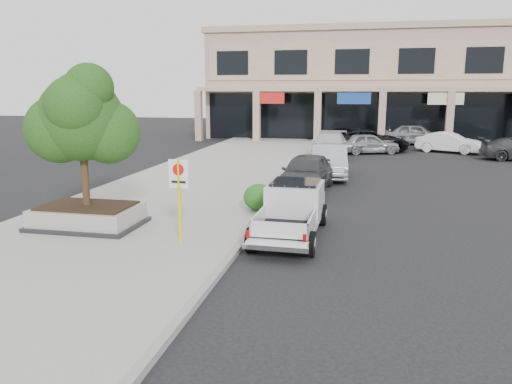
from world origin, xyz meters
TOP-DOWN VIEW (x-y plane):
  - ground at (0.00, 0.00)m, footprint 120.00×120.00m
  - sidewalk at (-5.50, 6.00)m, footprint 8.00×52.00m
  - curb at (-1.55, 6.00)m, footprint 0.20×52.00m
  - strip_mall at (8.00, 33.93)m, footprint 40.55×12.43m
  - planter at (-6.54, 0.03)m, footprint 3.20×2.20m
  - planter_tree at (-6.41, 0.18)m, footprint 2.90×2.55m
  - no_parking_sign at (-3.20, -0.85)m, footprint 0.55×0.09m
  - hedge at (-1.80, 3.13)m, footprint 1.10×0.99m
  - pickup_truck at (-0.35, 0.68)m, footprint 1.89×4.91m
  - curb_car_a at (-0.68, 7.61)m, footprint 2.32×4.83m
  - curb_car_b at (0.05, 11.33)m, footprint 2.05×4.92m
  - curb_car_c at (-0.46, 18.77)m, footprint 2.30×5.46m
  - curb_car_d at (-0.00, 25.12)m, footprint 2.73×5.08m
  - lot_car_a at (2.00, 21.13)m, footprint 4.44×2.97m
  - lot_car_b at (7.42, 22.91)m, footprint 4.50×2.98m
  - lot_car_d at (2.00, 22.22)m, footprint 6.12×3.95m
  - lot_car_e at (5.71, 27.57)m, footprint 5.10×2.69m

SIDE VIEW (x-z plane):
  - ground at x=0.00m, z-range 0.00..0.00m
  - sidewalk at x=-5.50m, z-range 0.00..0.15m
  - curb at x=-1.55m, z-range 0.00..0.15m
  - planter at x=-6.54m, z-range 0.14..0.82m
  - hedge at x=-1.80m, z-range 0.15..1.08m
  - curb_car_d at x=0.00m, z-range 0.00..1.36m
  - lot_car_b at x=7.42m, z-range 0.00..1.40m
  - lot_car_a at x=2.00m, z-range 0.00..1.40m
  - pickup_truck at x=-0.35m, z-range 0.00..1.54m
  - lot_car_d at x=2.00m, z-range 0.00..1.57m
  - curb_car_c at x=-0.46m, z-range 0.00..1.57m
  - curb_car_b at x=0.05m, z-range 0.00..1.58m
  - curb_car_a at x=-0.68m, z-range 0.00..1.59m
  - lot_car_e at x=5.71m, z-range 0.00..1.65m
  - no_parking_sign at x=-3.20m, z-range 0.48..2.78m
  - planter_tree at x=-6.41m, z-range 1.41..5.41m
  - strip_mall at x=8.00m, z-range 0.00..9.50m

